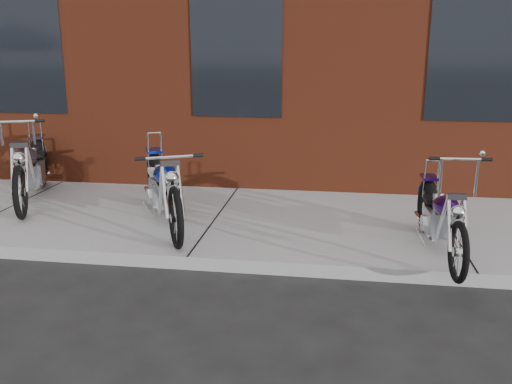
# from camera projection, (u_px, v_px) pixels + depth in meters

# --- Properties ---
(ground) EXTENTS (120.00, 120.00, 0.00)m
(ground) POSITION_uv_depth(u_px,v_px,m) (188.00, 270.00, 5.88)
(ground) COLOR black
(ground) RESTS_ON ground
(sidewalk) EXTENTS (22.00, 3.00, 0.15)m
(sidewalk) POSITION_uv_depth(u_px,v_px,m) (217.00, 221.00, 7.29)
(sidewalk) COLOR #999897
(sidewalk) RESTS_ON ground
(chopper_purple) EXTENTS (0.51, 2.10, 1.18)m
(chopper_purple) POSITION_uv_depth(u_px,v_px,m) (440.00, 219.00, 5.89)
(chopper_purple) COLOR black
(chopper_purple) RESTS_ON sidewalk
(chopper_blue) EXTENTS (1.19, 2.26, 1.07)m
(chopper_blue) POSITION_uv_depth(u_px,v_px,m) (164.00, 190.00, 6.85)
(chopper_blue) COLOR black
(chopper_blue) RESTS_ON sidewalk
(chopper_third) EXTENTS (1.06, 2.36, 1.27)m
(chopper_third) POSITION_uv_depth(u_px,v_px,m) (31.00, 170.00, 7.91)
(chopper_third) COLOR black
(chopper_third) RESTS_ON sidewalk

